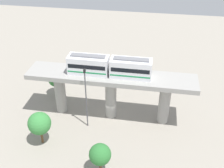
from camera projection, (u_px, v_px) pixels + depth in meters
ground_plane at (111, 115)px, 49.70m from camera, size 120.00×120.00×0.00m
viaduct at (111, 86)px, 46.33m from camera, size 5.20×28.00×8.47m
train at (109, 66)px, 44.39m from camera, size 2.64×13.55×3.24m
parked_car_silver at (132, 81)px, 58.33m from camera, size 2.14×4.33×1.76m
parked_car_blue at (101, 74)px, 60.69m from camera, size 2.18×4.35×1.76m
tree_near_viaduct at (56, 79)px, 53.49m from camera, size 2.89×2.89×4.98m
tree_mid_lot at (39, 124)px, 41.93m from camera, size 3.56×3.56×5.64m
tree_far_corner at (100, 155)px, 37.14m from camera, size 3.05×3.05×4.99m
signal_post at (86, 96)px, 44.11m from camera, size 0.44×0.28×11.07m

